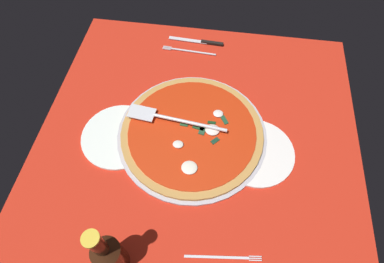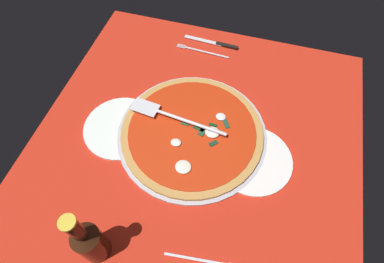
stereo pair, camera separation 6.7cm
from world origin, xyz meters
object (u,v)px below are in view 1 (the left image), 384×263
dinner_plate_left (256,152)px  place_setting_near (195,47)px  beer_bottle (109,255)px  dinner_plate_right (119,136)px  pizza_server (173,119)px  pizza (192,132)px

dinner_plate_left → place_setting_near: 46.21cm
place_setting_near → beer_bottle: 75.00cm
dinner_plate_left → dinner_plate_right: size_ratio=0.99×
dinner_plate_left → beer_bottle: (31.37, 33.91, 8.02)cm
pizza_server → place_setting_near: 34.67cm
beer_bottle → pizza: bearing=-108.8°
dinner_plate_right → pizza_server: 16.62cm
pizza_server → place_setting_near: bearing=-86.5°
beer_bottle → dinner_plate_left: bearing=-132.8°
pizza_server → beer_bottle: (6.71, 39.61, 4.72)cm
pizza → pizza_server: pizza_server is taller
pizza → pizza_server: bearing=-22.0°
place_setting_near → dinner_plate_left: bearing=122.7°
dinner_plate_left → pizza: 19.04cm
pizza → beer_bottle: size_ratio=1.81×
place_setting_near → beer_bottle: beer_bottle is taller
dinner_plate_left → pizza: (18.71, -3.30, 1.23)cm
pizza → dinner_plate_left: bearing=170.0°
place_setting_near → pizza_server: bearing=90.0°
dinner_plate_right → place_setting_near: 43.87cm
dinner_plate_right → pizza_server: (-15.14, -6.02, 3.30)cm
dinner_plate_left → place_setting_near: place_setting_near is taller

